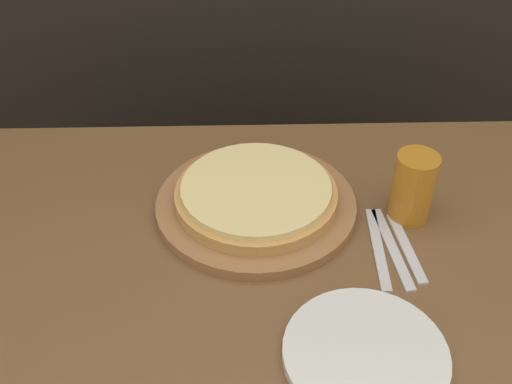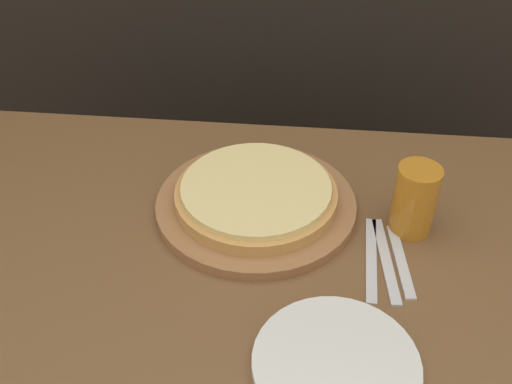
% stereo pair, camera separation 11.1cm
% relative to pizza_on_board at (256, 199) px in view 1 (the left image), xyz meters
% --- Properties ---
extents(dining_table, '(1.45, 0.83, 0.72)m').
position_rel_pizza_on_board_xyz_m(dining_table, '(0.05, -0.12, -0.38)').
color(dining_table, brown).
rests_on(dining_table, ground_plane).
extents(pizza_on_board, '(0.38, 0.38, 0.06)m').
position_rel_pizza_on_board_xyz_m(pizza_on_board, '(0.00, 0.00, 0.00)').
color(pizza_on_board, '#99663D').
rests_on(pizza_on_board, dining_table).
extents(beer_glass, '(0.08, 0.08, 0.13)m').
position_rel_pizza_on_board_xyz_m(beer_glass, '(0.28, -0.03, 0.05)').
color(beer_glass, '#B7701E').
rests_on(beer_glass, dining_table).
extents(dinner_plate, '(0.24, 0.24, 0.02)m').
position_rel_pizza_on_board_xyz_m(dinner_plate, '(0.15, -0.34, -0.02)').
color(dinner_plate, silver).
rests_on(dinner_plate, dining_table).
extents(fork, '(0.03, 0.21, 0.00)m').
position_rel_pizza_on_board_xyz_m(fork, '(0.21, -0.12, -0.02)').
color(fork, silver).
rests_on(fork, dining_table).
extents(dinner_knife, '(0.04, 0.21, 0.00)m').
position_rel_pizza_on_board_xyz_m(dinner_knife, '(0.24, -0.12, -0.02)').
color(dinner_knife, silver).
rests_on(dinner_knife, dining_table).
extents(spoon, '(0.04, 0.17, 0.00)m').
position_rel_pizza_on_board_xyz_m(spoon, '(0.26, -0.12, -0.02)').
color(spoon, silver).
rests_on(spoon, dining_table).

